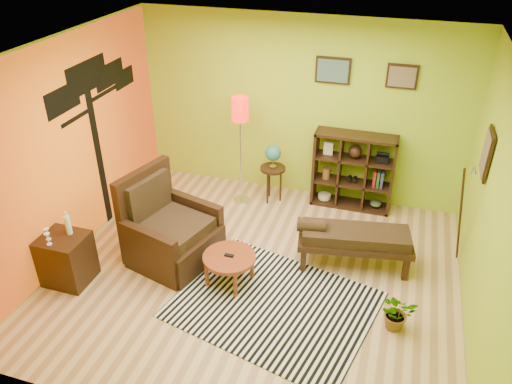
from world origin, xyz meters
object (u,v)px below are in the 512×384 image
(globe_table, at_px, (273,159))
(cube_shelf, at_px, (354,171))
(side_cabinet, at_px, (67,258))
(bench, at_px, (352,238))
(coffee_table, at_px, (229,260))
(potted_plant, at_px, (396,316))
(floor_lamp, at_px, (240,119))
(armchair, at_px, (169,234))

(globe_table, height_order, cube_shelf, cube_shelf)
(side_cabinet, xyz_separation_m, bench, (3.31, 1.34, 0.10))
(cube_shelf, bearing_deg, coffee_table, -117.71)
(bench, distance_m, potted_plant, 1.18)
(globe_table, relative_size, cube_shelf, 0.79)
(globe_table, relative_size, potted_plant, 2.25)
(cube_shelf, bearing_deg, globe_table, -170.00)
(side_cabinet, height_order, floor_lamp, floor_lamp)
(armchair, bearing_deg, bench, 13.12)
(bench, bearing_deg, coffee_table, -150.43)
(coffee_table, distance_m, globe_table, 2.08)
(armchair, xyz_separation_m, floor_lamp, (0.44, 1.64, 1.02))
(cube_shelf, bearing_deg, armchair, -136.37)
(potted_plant, bearing_deg, side_cabinet, -174.47)
(potted_plant, bearing_deg, bench, 124.08)
(side_cabinet, bearing_deg, floor_lamp, 59.43)
(side_cabinet, bearing_deg, coffee_table, 16.09)
(globe_table, distance_m, bench, 1.91)
(armchair, xyz_separation_m, potted_plant, (2.95, -0.42, -0.20))
(floor_lamp, relative_size, globe_table, 1.80)
(globe_table, distance_m, cube_shelf, 1.23)
(bench, bearing_deg, potted_plant, -55.92)
(potted_plant, bearing_deg, floor_lamp, 140.66)
(floor_lamp, relative_size, bench, 1.14)
(coffee_table, bearing_deg, globe_table, 90.65)
(coffee_table, relative_size, globe_table, 0.68)
(side_cabinet, distance_m, globe_table, 3.25)
(coffee_table, height_order, globe_table, globe_table)
(bench, height_order, potted_plant, bench)
(floor_lamp, xyz_separation_m, globe_table, (0.46, 0.16, -0.67))
(potted_plant, bearing_deg, globe_table, 132.72)
(side_cabinet, relative_size, potted_plant, 2.26)
(floor_lamp, xyz_separation_m, cube_shelf, (1.67, 0.37, -0.79))
(globe_table, bearing_deg, bench, -42.01)
(coffee_table, height_order, cube_shelf, cube_shelf)
(coffee_table, relative_size, armchair, 0.53)
(side_cabinet, xyz_separation_m, cube_shelf, (3.11, 2.82, 0.27))
(coffee_table, height_order, side_cabinet, side_cabinet)
(cube_shelf, distance_m, potted_plant, 2.61)
(bench, bearing_deg, cube_shelf, 97.44)
(floor_lamp, xyz_separation_m, potted_plant, (2.51, -2.06, -1.22))
(cube_shelf, xyz_separation_m, bench, (0.19, -1.48, -0.17))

